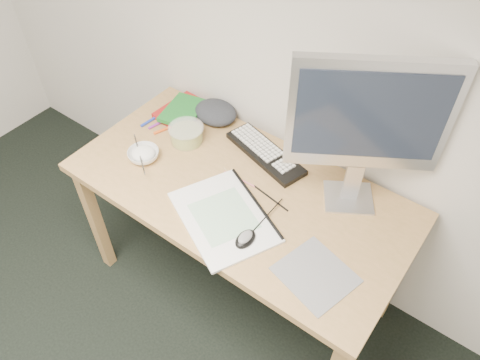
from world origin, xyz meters
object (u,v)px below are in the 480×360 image
(desk, at_px, (239,201))
(monitor, at_px, (368,120))
(keyboard, at_px, (265,153))
(sketchpad, at_px, (224,217))
(rice_bowl, at_px, (144,155))

(desk, distance_m, monitor, 0.65)
(keyboard, bearing_deg, desk, -68.16)
(desk, distance_m, sketchpad, 0.19)
(desk, relative_size, keyboard, 3.52)
(sketchpad, bearing_deg, rice_bowl, -160.61)
(keyboard, height_order, rice_bowl, rice_bowl)
(monitor, bearing_deg, sketchpad, -163.91)
(monitor, bearing_deg, rice_bowl, 169.46)
(desk, xyz_separation_m, rice_bowl, (-0.43, -0.11, 0.10))
(keyboard, relative_size, monitor, 0.63)
(desk, bearing_deg, keyboard, 96.13)
(sketchpad, distance_m, monitor, 0.64)
(desk, bearing_deg, monitor, 29.33)
(keyboard, distance_m, rice_bowl, 0.52)
(sketchpad, distance_m, rice_bowl, 0.48)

